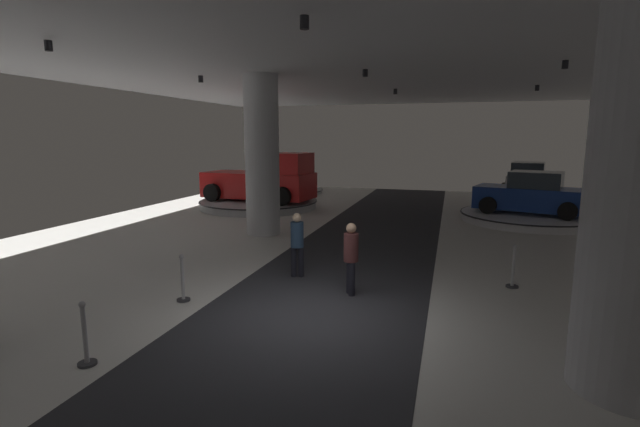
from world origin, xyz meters
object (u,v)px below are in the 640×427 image
object	(u,v)px
display_platform_deep_left	(281,191)
display_platform_far_left	(259,204)
display_car_deep_right	(527,180)
visitor_walking_far	(351,254)
display_platform_deep_right	(526,197)
visitor_walking_near	(297,241)
column_left	(262,156)
display_car_far_right	(532,195)
display_platform_far_right	(529,217)
pickup_truck_far_left	(264,181)
display_car_deep_left	(280,177)

from	to	relation	value
display_platform_deep_left	display_platform_far_left	size ratio (longest dim) A/B	0.91
display_platform_far_left	display_car_deep_right	size ratio (longest dim) A/B	1.27
display_platform_deep_left	visitor_walking_far	size ratio (longest dim) A/B	3.26
display_platform_deep_right	visitor_walking_near	distance (m)	18.09
display_platform_deep_left	display_platform_deep_right	world-z (taller)	display_platform_deep_right
column_left	display_car_far_right	bearing A→B (deg)	28.44
column_left	display_platform_far_right	bearing A→B (deg)	28.56
visitor_walking_near	visitor_walking_far	distance (m)	1.78
visitor_walking_far	display_platform_far_left	bearing A→B (deg)	122.69
pickup_truck_far_left	display_car_deep_left	bearing A→B (deg)	104.01
display_car_far_right	display_platform_deep_right	bearing A→B (deg)	83.11
display_platform_deep_left	pickup_truck_far_left	bearing A→B (deg)	-76.28
display_platform_deep_left	visitor_walking_far	world-z (taller)	visitor_walking_far
display_platform_deep_left	display_platform_far_right	bearing A→B (deg)	-24.98
pickup_truck_far_left	display_car_deep_right	bearing A→B (deg)	27.38
display_car_deep_left	display_car_deep_right	size ratio (longest dim) A/B	1.01
display_platform_far_right	display_platform_far_left	size ratio (longest dim) A/B	0.95
visitor_walking_far	visitor_walking_near	bearing A→B (deg)	149.79
pickup_truck_far_left	visitor_walking_near	distance (m)	11.11
display_platform_far_right	pickup_truck_far_left	world-z (taller)	pickup_truck_far_left
display_platform_far_left	visitor_walking_far	distance (m)	12.86
display_car_deep_left	visitor_walking_near	distance (m)	17.10
display_car_deep_left	display_platform_deep_right	bearing A→B (deg)	2.61
column_left	display_car_far_right	distance (m)	10.96
pickup_truck_far_left	visitor_walking_near	bearing A→B (deg)	-62.81
display_platform_far_left	display_car_deep_left	bearing A→B (deg)	101.12
display_car_deep_left	display_platform_deep_right	world-z (taller)	display_car_deep_left
display_car_deep_right	display_car_deep_left	bearing A→B (deg)	-177.51
column_left	visitor_walking_far	bearing A→B (deg)	-50.97
display_platform_deep_left	display_platform_far_left	world-z (taller)	display_platform_far_left
display_platform_deep_left	display_platform_deep_right	xyz separation A→B (m)	(14.05, 0.63, 0.07)
display_platform_far_right	visitor_walking_near	distance (m)	11.76
column_left	display_platform_deep_right	size ratio (longest dim) A/B	1.20
column_left	display_platform_deep_left	bearing A→B (deg)	108.11
column_left	visitor_walking_far	distance (m)	7.17
display_car_far_right	display_platform_far_left	world-z (taller)	display_car_far_right
display_platform_far_left	display_platform_deep_right	distance (m)	14.47
display_platform_far_right	display_car_deep_right	distance (m)	6.87
display_platform_deep_right	visitor_walking_far	size ratio (longest dim) A/B	2.89
column_left	visitor_walking_near	world-z (taller)	column_left
column_left	display_platform_deep_right	xyz separation A→B (m)	(10.35, 11.95, -2.55)
display_platform_deep_left	display_car_far_right	size ratio (longest dim) A/B	1.14
display_platform_deep_left	display_platform_far_right	distance (m)	14.56
column_left	pickup_truck_far_left	bearing A→B (deg)	112.68
display_platform_far_right	display_car_deep_left	bearing A→B (deg)	155.10
display_platform_far_right	display_platform_deep_right	world-z (taller)	display_platform_deep_right
visitor_walking_near	display_platform_deep_right	bearing A→B (deg)	65.39
display_platform_far_right	pickup_truck_far_left	size ratio (longest dim) A/B	0.98
column_left	display_platform_deep_right	distance (m)	16.01
display_car_deep_left	pickup_truck_far_left	world-z (taller)	pickup_truck_far_left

